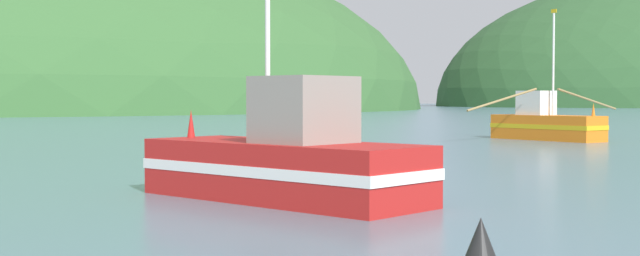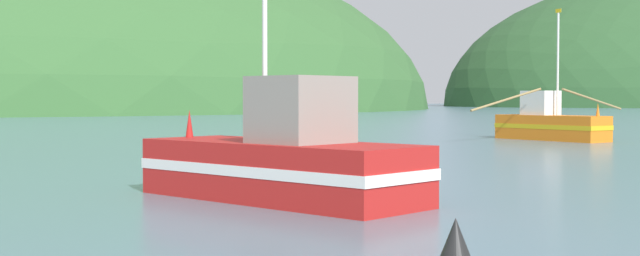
% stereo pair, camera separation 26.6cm
% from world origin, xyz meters
% --- Properties ---
extents(fishing_boat_red, '(5.75, 7.43, 7.39)m').
position_xyz_m(fishing_boat_red, '(0.30, 19.84, 0.89)').
color(fishing_boat_red, red).
rests_on(fishing_boat_red, ground).
extents(fishing_boat_orange, '(11.72, 6.89, 7.13)m').
position_xyz_m(fishing_boat_orange, '(21.02, 41.97, 0.91)').
color(fishing_boat_orange, orange).
rests_on(fishing_boat_orange, ground).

